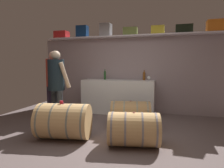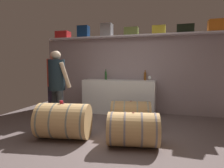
# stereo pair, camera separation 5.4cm
# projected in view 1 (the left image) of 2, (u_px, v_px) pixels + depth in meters

# --- Properties ---
(ground_plane) EXTENTS (6.53, 7.91, 0.02)m
(ground_plane) POSITION_uv_depth(u_px,v_px,m) (115.00, 131.00, 3.90)
(ground_plane) COLOR #5F514F
(back_wall_panel) EXTENTS (5.33, 0.10, 2.10)m
(back_wall_panel) POSITION_uv_depth(u_px,v_px,m) (131.00, 75.00, 5.49)
(back_wall_panel) COLOR gray
(back_wall_panel) RESTS_ON ground
(high_shelf_board) EXTENTS (4.91, 0.40, 0.03)m
(high_shelf_board) POSITION_uv_depth(u_px,v_px,m) (130.00, 36.00, 5.25)
(high_shelf_board) COLOR silver
(high_shelf_board) RESTS_ON back_wall_panel
(toolcase_red) EXTENTS (0.40, 0.30, 0.21)m
(toolcase_red) POSITION_uv_depth(u_px,v_px,m) (62.00, 35.00, 5.80)
(toolcase_red) COLOR red
(toolcase_red) RESTS_ON high_shelf_board
(toolcase_navy) EXTENTS (0.33, 0.24, 0.34)m
(toolcase_navy) POSITION_uv_depth(u_px,v_px,m) (82.00, 32.00, 5.61)
(toolcase_navy) COLOR navy
(toolcase_navy) RESTS_ON high_shelf_board
(toolcase_grey) EXTENTS (0.31, 0.29, 0.36)m
(toolcase_grey) POSITION_uv_depth(u_px,v_px,m) (106.00, 30.00, 5.42)
(toolcase_grey) COLOR gray
(toolcase_grey) RESTS_ON high_shelf_board
(toolcase_olive) EXTENTS (0.38, 0.28, 0.21)m
(toolcase_olive) POSITION_uv_depth(u_px,v_px,m) (130.00, 32.00, 5.23)
(toolcase_olive) COLOR olive
(toolcase_olive) RESTS_ON high_shelf_board
(toolcase_yellow) EXTENTS (0.34, 0.23, 0.22)m
(toolcase_yellow) POSITION_uv_depth(u_px,v_px,m) (158.00, 30.00, 5.04)
(toolcase_yellow) COLOR yellow
(toolcase_yellow) RESTS_ON high_shelf_board
(toolcase_black) EXTENTS (0.41, 0.21, 0.22)m
(toolcase_black) POSITION_uv_depth(u_px,v_px,m) (184.00, 29.00, 4.86)
(toolcase_black) COLOR black
(toolcase_black) RESTS_ON high_shelf_board
(toolcase_orange) EXTENTS (0.42, 0.30, 0.29)m
(toolcase_orange) POSITION_uv_depth(u_px,v_px,m) (216.00, 26.00, 4.66)
(toolcase_orange) COLOR orange
(toolcase_orange) RESTS_ON high_shelf_board
(work_cabinet) EXTENTS (1.98, 0.53, 0.92)m
(work_cabinet) POSITION_uv_depth(u_px,v_px,m) (118.00, 97.00, 5.32)
(work_cabinet) COLOR white
(work_cabinet) RESTS_ON ground
(wine_bottle_amber) EXTENTS (0.07, 0.07, 0.27)m
(wine_bottle_amber) POSITION_uv_depth(u_px,v_px,m) (144.00, 76.00, 5.24)
(wine_bottle_amber) COLOR brown
(wine_bottle_amber) RESTS_ON work_cabinet
(wine_bottle_green) EXTENTS (0.06, 0.06, 0.29)m
(wine_bottle_green) POSITION_uv_depth(u_px,v_px,m) (105.00, 75.00, 5.43)
(wine_bottle_green) COLOR #275628
(wine_bottle_green) RESTS_ON work_cabinet
(wine_glass) EXTENTS (0.08, 0.08, 0.13)m
(wine_glass) POSITION_uv_depth(u_px,v_px,m) (149.00, 78.00, 4.88)
(wine_glass) COLOR white
(wine_glass) RESTS_ON work_cabinet
(wine_barrel_near) EXTENTS (1.01, 0.78, 0.65)m
(wine_barrel_near) POSITION_uv_depth(u_px,v_px,m) (64.00, 121.00, 3.48)
(wine_barrel_near) COLOR tan
(wine_barrel_near) RESTS_ON ground
(wine_barrel_far) EXTENTS (0.91, 0.69, 0.57)m
(wine_barrel_far) POSITION_uv_depth(u_px,v_px,m) (134.00, 129.00, 3.15)
(wine_barrel_far) COLOR tan
(wine_barrel_far) RESTS_ON ground
(wine_barrel_flank) EXTENTS (0.91, 0.70, 0.58)m
(wine_barrel_flank) POSITION_uv_depth(u_px,v_px,m) (130.00, 114.00, 4.09)
(wine_barrel_flank) COLOR #9D784A
(wine_barrel_flank) RESTS_ON ground
(tasting_cup) EXTENTS (0.06, 0.06, 0.05)m
(tasting_cup) POSITION_uv_depth(u_px,v_px,m) (61.00, 102.00, 3.46)
(tasting_cup) COLOR red
(tasting_cup) RESTS_ON wine_barrel_near
(winemaker_pouring) EXTENTS (0.51, 0.39, 1.66)m
(winemaker_pouring) POSITION_uv_depth(u_px,v_px,m) (54.00, 78.00, 4.76)
(winemaker_pouring) COLOR #31273A
(winemaker_pouring) RESTS_ON ground
(visitor_tasting) EXTENTS (0.53, 0.49, 1.63)m
(visitor_tasting) POSITION_uv_depth(u_px,v_px,m) (57.00, 81.00, 4.10)
(visitor_tasting) COLOR #292F36
(visitor_tasting) RESTS_ON ground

